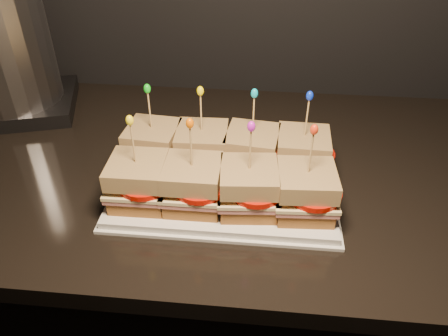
{
  "coord_description": "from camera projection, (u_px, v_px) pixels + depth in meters",
  "views": [
    {
      "loc": [
        -0.36,
        0.99,
        1.35
      ],
      "look_at": [
        -0.42,
        1.58,
        0.92
      ],
      "focal_mm": 35.0,
      "sensor_mm": 36.0,
      "label": 1
    }
  ],
  "objects": [
    {
      "name": "cabinet",
      "position": [
        132.0,
        298.0,
        1.13
      ],
      "size": [
        2.4,
        0.62,
        0.83
      ],
      "primitive_type": "cube",
      "color": "black",
      "rests_on": "ground"
    },
    {
      "name": "granite_slab",
      "position": [
        105.0,
        162.0,
        0.88
      ],
      "size": [
        2.44,
        0.66,
        0.03
      ],
      "primitive_type": "cube",
      "color": "black",
      "rests_on": "cabinet"
    },
    {
      "name": "platter",
      "position": [
        224.0,
        189.0,
        0.77
      ],
      "size": [
        0.38,
        0.23,
        0.02
      ],
      "primitive_type": "cube",
      "color": "white",
      "rests_on": "granite_slab"
    },
    {
      "name": "platter_rim",
      "position": [
        224.0,
        192.0,
        0.77
      ],
      "size": [
        0.39,
        0.25,
        0.01
      ],
      "primitive_type": "cube",
      "color": "white",
      "rests_on": "granite_slab"
    },
    {
      "name": "sandwich_0_bread_bot",
      "position": [
        155.0,
        158.0,
        0.81
      ],
      "size": [
        0.09,
        0.09,
        0.02
      ],
      "primitive_type": "cube",
      "rotation": [
        0.0,
        0.0,
        -0.09
      ],
      "color": "brown",
      "rests_on": "platter"
    },
    {
      "name": "sandwich_0_ham",
      "position": [
        154.0,
        151.0,
        0.8
      ],
      "size": [
        0.1,
        0.1,
        0.01
      ],
      "primitive_type": "cube",
      "rotation": [
        0.0,
        0.0,
        -0.09
      ],
      "color": "#B15F5D",
      "rests_on": "sandwich_0_bread_bot"
    },
    {
      "name": "sandwich_0_cheese",
      "position": [
        154.0,
        147.0,
        0.8
      ],
      "size": [
        0.11,
        0.1,
        0.01
      ],
      "primitive_type": "cube",
      "rotation": [
        0.0,
        0.0,
        -0.09
      ],
      "color": "beige",
      "rests_on": "sandwich_0_ham"
    },
    {
      "name": "sandwich_0_tomato",
      "position": [
        159.0,
        146.0,
        0.79
      ],
      "size": [
        0.09,
        0.09,
        0.01
      ],
      "primitive_type": "cylinder",
      "color": "red",
      "rests_on": "sandwich_0_cheese"
    },
    {
      "name": "sandwich_0_bread_top",
      "position": [
        152.0,
        135.0,
        0.78
      ],
      "size": [
        0.1,
        0.1,
        0.03
      ],
      "primitive_type": "cube",
      "rotation": [
        0.0,
        0.0,
        -0.09
      ],
      "color": "brown",
      "rests_on": "sandwich_0_tomato"
    },
    {
      "name": "sandwich_0_pick",
      "position": [
        150.0,
        112.0,
        0.75
      ],
      "size": [
        0.0,
        0.0,
        0.09
      ],
      "primitive_type": "cylinder",
      "color": "tan",
      "rests_on": "sandwich_0_bread_top"
    },
    {
      "name": "sandwich_0_frill",
      "position": [
        147.0,
        89.0,
        0.73
      ],
      "size": [
        0.01,
        0.01,
        0.02
      ],
      "primitive_type": "ellipsoid",
      "color": "#12BD18",
      "rests_on": "sandwich_0_pick"
    },
    {
      "name": "sandwich_1_bread_bot",
      "position": [
        203.0,
        161.0,
        0.8
      ],
      "size": [
        0.09,
        0.09,
        0.02
      ],
      "primitive_type": "cube",
      "rotation": [
        0.0,
        0.0,
        0.03
      ],
      "color": "brown",
      "rests_on": "platter"
    },
    {
      "name": "sandwich_1_ham",
      "position": [
        202.0,
        153.0,
        0.79
      ],
      "size": [
        0.1,
        0.1,
        0.01
      ],
      "primitive_type": "cube",
      "rotation": [
        0.0,
        0.0,
        0.03
      ],
      "color": "#B15F5D",
      "rests_on": "sandwich_1_bread_bot"
    },
    {
      "name": "sandwich_1_cheese",
      "position": [
        202.0,
        150.0,
        0.79
      ],
      "size": [
        0.1,
        0.1,
        0.01
      ],
      "primitive_type": "cube",
      "rotation": [
        0.0,
        0.0,
        0.03
      ],
      "color": "beige",
      "rests_on": "sandwich_1_ham"
    },
    {
      "name": "sandwich_1_tomato",
      "position": [
        208.0,
        149.0,
        0.78
      ],
      "size": [
        0.09,
        0.09,
        0.01
      ],
      "primitive_type": "cylinder",
      "color": "red",
      "rests_on": "sandwich_1_cheese"
    },
    {
      "name": "sandwich_1_bread_top",
      "position": [
        202.0,
        137.0,
        0.77
      ],
      "size": [
        0.09,
        0.09,
        0.03
      ],
      "primitive_type": "cube",
      "rotation": [
        0.0,
        0.0,
        0.03
      ],
      "color": "brown",
      "rests_on": "sandwich_1_tomato"
    },
    {
      "name": "sandwich_1_pick",
      "position": [
        201.0,
        115.0,
        0.75
      ],
      "size": [
        0.0,
        0.0,
        0.09
      ],
      "primitive_type": "cylinder",
      "color": "tan",
      "rests_on": "sandwich_1_bread_top"
    },
    {
      "name": "sandwich_1_frill",
      "position": [
        200.0,
        91.0,
        0.72
      ],
      "size": [
        0.01,
        0.01,
        0.02
      ],
      "primitive_type": "ellipsoid",
      "color": "#FBE302",
      "rests_on": "sandwich_1_pick"
    },
    {
      "name": "sandwich_2_bread_bot",
      "position": [
        251.0,
        163.0,
        0.8
      ],
      "size": [
        0.1,
        0.1,
        0.02
      ],
      "primitive_type": "cube",
      "rotation": [
        0.0,
        0.0,
        -0.12
      ],
      "color": "brown",
      "rests_on": "platter"
    },
    {
      "name": "sandwich_2_ham",
      "position": [
        252.0,
        156.0,
        0.79
      ],
      "size": [
        0.11,
        0.1,
        0.01
      ],
      "primitive_type": "cube",
      "rotation": [
        0.0,
        0.0,
        -0.12
      ],
      "color": "#B15F5D",
      "rests_on": "sandwich_2_bread_bot"
    },
    {
      "name": "sandwich_2_cheese",
      "position": [
        252.0,
        153.0,
        0.78
      ],
      "size": [
        0.11,
        0.11,
        0.01
      ],
      "primitive_type": "cube",
      "rotation": [
        0.0,
        0.0,
        -0.12
      ],
      "color": "beige",
      "rests_on": "sandwich_2_ham"
    },
    {
      "name": "sandwich_2_tomato",
      "position": [
        259.0,
        152.0,
        0.77
      ],
      "size": [
        0.09,
        0.09,
        0.01
      ],
      "primitive_type": "cylinder",
      "color": "red",
      "rests_on": "sandwich_2_cheese"
    },
    {
      "name": "sandwich_2_bread_top",
      "position": [
        252.0,
        140.0,
        0.77
      ],
      "size": [
        0.1,
        0.1,
        0.03
      ],
      "primitive_type": "cube",
      "rotation": [
        0.0,
        0.0,
        -0.12
      ],
      "color": "brown",
      "rests_on": "sandwich_2_tomato"
    },
    {
      "name": "sandwich_2_pick",
      "position": [
        253.0,
        117.0,
        0.74
      ],
      "size": [
        0.0,
        0.0,
        0.09
      ],
      "primitive_type": "cylinder",
      "color": "tan",
      "rests_on": "sandwich_2_bread_top"
    },
    {
      "name": "sandwich_2_frill",
      "position": [
        254.0,
        93.0,
        0.71
      ],
      "size": [
        0.01,
        0.01,
        0.02
      ],
      "primitive_type": "ellipsoid",
      "color": "#0AAAC6",
      "rests_on": "sandwich_2_pick"
    },
    {
      "name": "sandwich_3_bread_bot",
      "position": [
        301.0,
        166.0,
        0.79
      ],
      "size": [
        0.09,
        0.09,
        0.02
      ],
      "primitive_type": "cube",
      "rotation": [
        0.0,
        0.0,
        -0.03
      ],
      "color": "brown",
      "rests_on": "platter"
    },
    {
      "name": "sandwich_3_ham",
      "position": [
        302.0,
        159.0,
        0.78
      ],
      "size": [
        0.1,
        0.1,
        0.01
      ],
      "primitive_type": "cube",
      "rotation": [
        0.0,
        0.0,
        -0.03
      ],
      "color": "#B15F5D",
      "rests_on": "sandwich_3_bread_bot"
    },
    {
      "name": "sandwich_3_cheese",
      "position": [
        302.0,
        156.0,
        0.78
      ],
      "size": [
        0.1,
        0.1,
        0.01
      ],
      "primitive_type": "cube",
      "rotation": [
        0.0,
        0.0,
        -0.03
      ],
      "color": "beige",
      "rests_on": "sandwich_3_ham"
    },
    {
      "name": "sandwich_3_tomato",
      "position": [
        310.0,
        154.0,
        0.76
      ],
      "size": [
        0.09,
        0.09,
        0.01
      ],
      "primitive_type": "cylinder",
      "color": "red",
      "rests_on": "sandwich_3_cheese"
    },
    {
      "name": "sandwich_3_bread_top",
      "position": [
        304.0,
        143.0,
        0.76
      ],
      "size": [
        0.09,
        0.09,
        0.03
      ],
      "primitive_type": "cube",
      "rotation": [
        0.0,
        0.0,
        -0.03
      ],
      "color": "brown",
      "rests_on": "sandwich_3_tomato"
    },
    {
      "name": "sandwich_3_pick",
      "position": [
        307.0,
        120.0,
        0.73
      ],
      "size": [
        0.0,
        0.0,
        0.09
      ],
      "primitive_type": "cylinder",
      "color": "tan",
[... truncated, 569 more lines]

